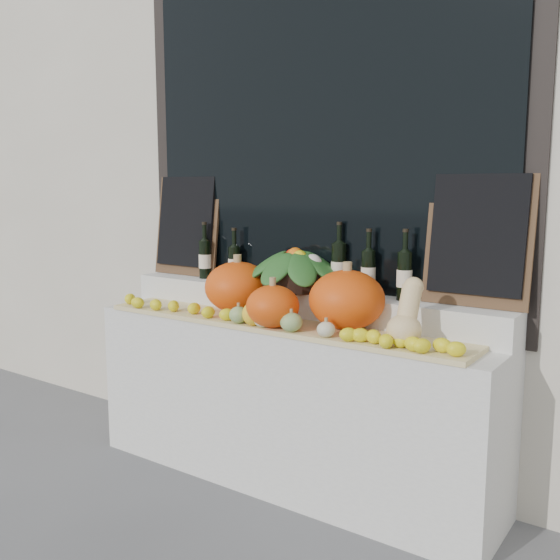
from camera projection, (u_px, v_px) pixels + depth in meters
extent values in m
cube|color=beige|center=(357.00, 75.00, 3.69)|extent=(7.00, 0.90, 4.50)
cube|color=black|center=(317.00, 130.00, 3.38)|extent=(2.40, 0.04, 2.10)
cube|color=black|center=(314.00, 130.00, 3.36)|extent=(2.20, 0.02, 2.00)
cube|color=silver|center=(288.00, 402.00, 3.38)|extent=(2.30, 0.55, 0.88)
cube|color=silver|center=(303.00, 304.00, 3.42)|extent=(2.30, 0.25, 0.16)
cube|color=tan|center=(274.00, 325.00, 3.21)|extent=(2.10, 0.32, 0.02)
ellipsoid|color=#EA500C|center=(238.00, 287.00, 3.45)|extent=(0.45, 0.45, 0.28)
ellipsoid|color=#EA500C|center=(347.00, 300.00, 3.04)|extent=(0.45, 0.45, 0.29)
ellipsoid|color=#EA500C|center=(273.00, 306.00, 3.09)|extent=(0.30, 0.30, 0.21)
ellipsoid|color=#E4C086|center=(404.00, 330.00, 2.73)|extent=(0.16, 0.16, 0.14)
cylinder|color=#E4C086|center=(409.00, 304.00, 2.76)|extent=(0.09, 0.14, 0.18)
sphere|color=#E4C086|center=(413.00, 287.00, 2.78)|extent=(0.09, 0.09, 0.09)
ellipsoid|color=#2E671F|center=(291.00, 322.00, 3.00)|extent=(0.11, 0.11, 0.09)
cylinder|color=#978052|center=(291.00, 310.00, 2.99)|extent=(0.02, 0.02, 0.02)
ellipsoid|color=#2E671F|center=(239.00, 315.00, 3.18)|extent=(0.10, 0.10, 0.09)
cylinder|color=#978052|center=(238.00, 304.00, 3.17)|extent=(0.02, 0.02, 0.02)
ellipsoid|color=beige|center=(263.00, 320.00, 3.10)|extent=(0.09, 0.09, 0.07)
cylinder|color=#978052|center=(263.00, 311.00, 3.09)|extent=(0.02, 0.02, 0.02)
ellipsoid|color=yellow|center=(253.00, 314.00, 3.13)|extent=(0.11, 0.11, 0.12)
cylinder|color=#978052|center=(253.00, 300.00, 3.12)|extent=(0.02, 0.02, 0.02)
ellipsoid|color=beige|center=(326.00, 329.00, 2.89)|extent=(0.09, 0.09, 0.07)
cylinder|color=#978052|center=(326.00, 319.00, 2.88)|extent=(0.02, 0.02, 0.02)
cylinder|color=black|center=(295.00, 279.00, 3.41)|extent=(0.39, 0.39, 0.11)
cylinder|color=black|center=(205.00, 260.00, 3.81)|extent=(0.07, 0.07, 0.23)
cylinder|color=black|center=(205.00, 233.00, 3.78)|extent=(0.03, 0.03, 0.10)
cylinder|color=beige|center=(205.00, 261.00, 3.81)|extent=(0.08, 0.08, 0.08)
cylinder|color=black|center=(204.00, 223.00, 3.77)|extent=(0.03, 0.03, 0.02)
cylinder|color=black|center=(234.00, 264.00, 3.70)|extent=(0.07, 0.07, 0.20)
cylinder|color=black|center=(234.00, 239.00, 3.68)|extent=(0.03, 0.03, 0.10)
cylinder|color=beige|center=(235.00, 266.00, 3.71)|extent=(0.08, 0.08, 0.08)
cylinder|color=black|center=(234.00, 229.00, 3.67)|extent=(0.03, 0.03, 0.02)
cylinder|color=black|center=(339.00, 267.00, 3.33)|extent=(0.08, 0.08, 0.26)
cylinder|color=black|center=(339.00, 234.00, 3.30)|extent=(0.03, 0.03, 0.10)
cylinder|color=beige|center=(339.00, 269.00, 3.33)|extent=(0.08, 0.08, 0.08)
cylinder|color=black|center=(339.00, 223.00, 3.29)|extent=(0.03, 0.03, 0.02)
cylinder|color=black|center=(368.00, 273.00, 3.21)|extent=(0.07, 0.07, 0.23)
cylinder|color=black|center=(369.00, 241.00, 3.18)|extent=(0.03, 0.03, 0.10)
cylinder|color=beige|center=(368.00, 275.00, 3.21)|extent=(0.08, 0.08, 0.08)
cylinder|color=black|center=(369.00, 230.00, 3.17)|extent=(0.03, 0.03, 0.02)
cylinder|color=black|center=(404.00, 276.00, 3.07)|extent=(0.07, 0.07, 0.24)
cylinder|color=black|center=(405.00, 242.00, 3.05)|extent=(0.03, 0.03, 0.10)
cylinder|color=beige|center=(404.00, 278.00, 3.07)|extent=(0.08, 0.08, 0.08)
cylinder|color=black|center=(406.00, 230.00, 3.04)|extent=(0.03, 0.03, 0.02)
cube|color=#4C331E|center=(187.00, 226.00, 3.94)|extent=(0.50, 0.10, 0.62)
cube|color=black|center=(186.00, 222.00, 3.92)|extent=(0.44, 0.09, 0.56)
cube|color=#4C331E|center=(478.00, 241.00, 2.90)|extent=(0.50, 0.10, 0.62)
cube|color=black|center=(477.00, 234.00, 2.88)|extent=(0.44, 0.09, 0.56)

